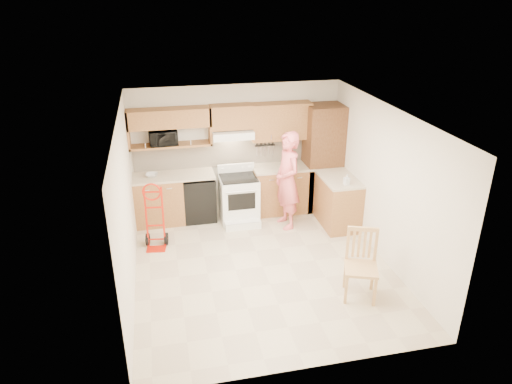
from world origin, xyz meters
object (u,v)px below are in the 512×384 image
object	(u,v)px
range	(239,196)
person	(287,181)
dining_chair	(361,266)
hand_truck	(154,219)
microwave	(163,137)

from	to	relation	value
range	person	xyz separation A→B (m)	(0.82, -0.37, 0.39)
dining_chair	hand_truck	bearing A→B (deg)	164.32
dining_chair	person	bearing A→B (deg)	120.51
range	dining_chair	world-z (taller)	range
range	person	size ratio (longest dim) A/B	0.57
range	dining_chair	xyz separation A→B (m)	(1.26, -2.73, -0.01)
hand_truck	person	bearing A→B (deg)	14.94
range	hand_truck	xyz separation A→B (m)	(-1.58, -0.68, 0.02)
range	person	world-z (taller)	person
person	dining_chair	distance (m)	2.43
microwave	person	distance (m)	2.39
hand_truck	dining_chair	bearing A→B (deg)	-28.16
microwave	range	size ratio (longest dim) A/B	0.48
range	hand_truck	world-z (taller)	hand_truck
person	hand_truck	distance (m)	2.45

